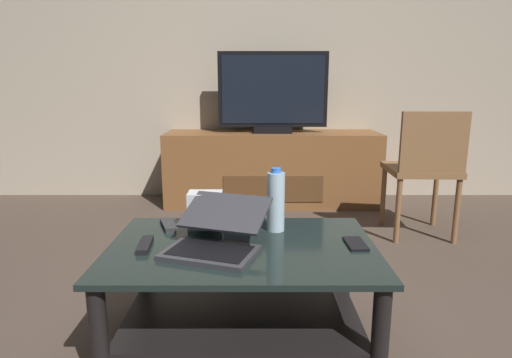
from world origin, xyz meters
name	(u,v)px	position (x,y,z in m)	size (l,w,h in m)	color
ground_plane	(266,348)	(0.00, 0.00, 0.00)	(7.68, 7.68, 0.00)	#4C3D33
back_wall	(260,42)	(0.00, 2.48, 1.40)	(6.40, 0.12, 2.80)	#B2A38C
coffee_table	(242,277)	(-0.09, 0.03, 0.29)	(1.03, 0.68, 0.43)	black
media_cabinet	(272,168)	(0.10, 2.16, 0.31)	(1.83, 0.52, 0.63)	brown
television	(272,94)	(0.10, 2.14, 0.95)	(0.92, 0.20, 0.67)	black
dining_chair	(424,165)	(1.09, 1.28, 0.50)	(0.45, 0.45, 0.87)	brown
laptop	(216,235)	(-0.19, -0.01, 0.48)	(0.43, 0.45, 0.17)	#333338
router_box	(205,210)	(-0.26, 0.24, 0.51)	(0.14, 0.10, 0.16)	silver
water_bottle_near	(275,201)	(0.04, 0.20, 0.56)	(0.07, 0.07, 0.27)	silver
cell_phone	(355,244)	(0.34, 0.03, 0.43)	(0.07, 0.14, 0.01)	black
tv_remote	(167,225)	(-0.42, 0.23, 0.44)	(0.04, 0.16, 0.02)	#2D2D30
soundbar_remote	(144,245)	(-0.46, 0.00, 0.44)	(0.04, 0.16, 0.02)	black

